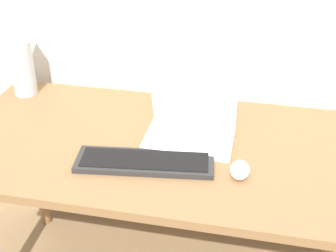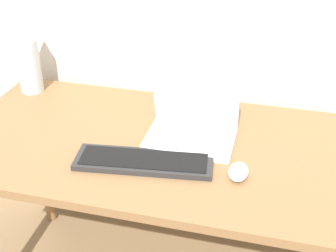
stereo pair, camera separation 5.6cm
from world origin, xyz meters
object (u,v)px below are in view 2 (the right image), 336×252
(laptop, at_px, (192,125))
(keyboard, at_px, (144,161))
(vase, at_px, (27,55))
(mouse, at_px, (238,172))
(mp3_player, at_px, (174,152))

(laptop, bearing_deg, keyboard, -120.12)
(vase, bearing_deg, mouse, -23.01)
(vase, bearing_deg, mp3_player, -24.44)
(vase, height_order, mp3_player, vase)
(keyboard, relative_size, mouse, 4.65)
(vase, relative_size, mp3_player, 6.00)
(laptop, xyz_separation_m, mouse, (0.18, -0.19, -0.03))
(keyboard, bearing_deg, laptop, 59.88)
(keyboard, distance_m, mp3_player, 0.11)
(laptop, relative_size, mp3_player, 5.64)
(keyboard, relative_size, mp3_player, 8.53)
(laptop, height_order, mp3_player, laptop)
(keyboard, xyz_separation_m, vase, (-0.61, 0.39, 0.15))
(laptop, bearing_deg, mouse, -45.64)
(keyboard, bearing_deg, mp3_player, 46.95)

